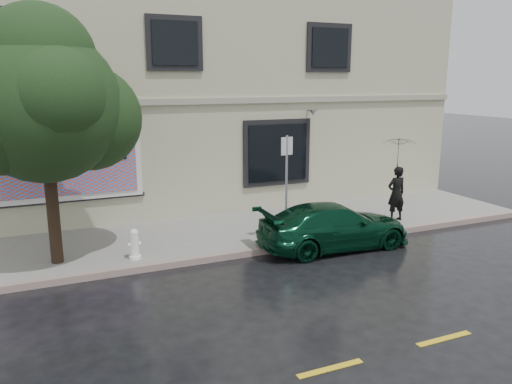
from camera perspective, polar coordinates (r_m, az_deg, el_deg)
name	(u,v)px	position (r m, az deg, el deg)	size (l,w,h in m)	color
ground	(242,283)	(10.73, -1.55, -10.37)	(90.00, 90.00, 0.00)	black
sidewalk	(197,237)	(13.59, -6.71, -5.08)	(20.00, 3.50, 0.15)	gray
curb	(219,257)	(12.01, -4.26, -7.44)	(20.00, 0.18, 0.16)	gray
road_marking	(330,368)	(7.95, 8.50, -19.32)	(19.00, 0.12, 0.01)	gold
building	(148,100)	(18.54, -12.25, 10.24)	(20.00, 8.12, 7.00)	#B7B493
billboard	(61,163)	(14.26, -21.35, 3.15)	(4.30, 0.16, 2.20)	white
car	(334,226)	(12.85, 8.91, -3.85)	(1.75, 3.96, 1.15)	#08331F
pedestrian	(396,194)	(15.15, 15.73, -0.17)	(0.59, 0.39, 1.61)	black
umbrella	(399,153)	(14.94, 16.01, 4.27)	(1.04, 1.04, 0.77)	black
street_tree	(43,106)	(11.66, -23.13, 8.99)	(3.30, 3.30, 5.16)	black
fire_hydrant	(134,244)	(11.90, -13.72, -5.82)	(0.29, 0.28, 0.72)	white
sign_pole	(286,180)	(12.44, 3.50, 1.43)	(0.34, 0.07, 2.73)	#A0A1A8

